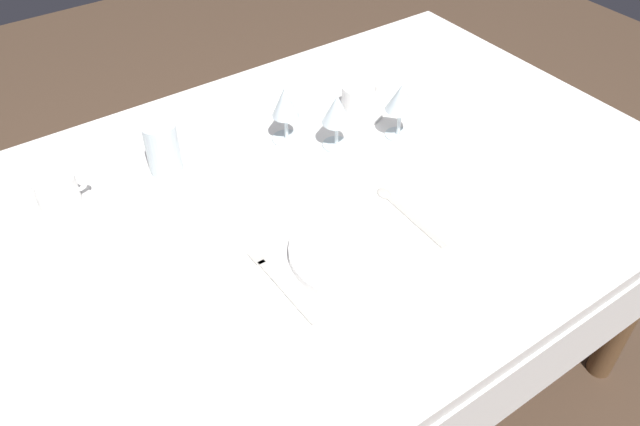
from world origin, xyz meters
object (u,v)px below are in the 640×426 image
wine_glass_right (401,100)px  drink_tumbler (163,151)px  spoon_soup (402,209)px  wine_glass_centre (285,105)px  dinner_plate (355,251)px  fork_outer (279,282)px  coffee_cup_left (359,98)px  coffee_cup_right (57,191)px  wine_glass_left (337,112)px

wine_glass_right → drink_tumbler: size_ratio=1.19×
spoon_soup → wine_glass_centre: size_ratio=1.50×
dinner_plate → wine_glass_right: (0.33, 0.26, 0.09)m
fork_outer → coffee_cup_left: size_ratio=2.03×
dinner_plate → coffee_cup_left: (0.31, 0.40, 0.04)m
coffee_cup_right → fork_outer: bearing=-59.5°
wine_glass_centre → drink_tumbler: (-0.29, 0.06, -0.04)m
wine_glass_centre → drink_tumbler: bearing=169.1°
coffee_cup_right → drink_tumbler: 0.24m
coffee_cup_left → drink_tumbler: 0.51m
dinner_plate → spoon_soup: size_ratio=1.20×
wine_glass_left → drink_tumbler: 0.40m
coffee_cup_left → wine_glass_centre: wine_glass_centre is taller
wine_glass_left → wine_glass_right: bearing=-19.4°
fork_outer → drink_tumbler: 0.44m
dinner_plate → wine_glass_centre: size_ratio=1.80×
coffee_cup_left → drink_tumbler: bearing=173.0°
coffee_cup_left → drink_tumbler: drink_tumbler is taller
fork_outer → drink_tumbler: size_ratio=1.80×
wine_glass_right → dinner_plate: bearing=-141.5°
coffee_cup_left → wine_glass_right: 0.15m
dinner_plate → spoon_soup: bearing=16.1°
coffee_cup_left → coffee_cup_right: 0.74m
coffee_cup_right → wine_glass_centre: bearing=-7.0°
spoon_soup → wine_glass_left: wine_glass_left is taller
wine_glass_centre → wine_glass_right: wine_glass_centre is taller
fork_outer → drink_tumbler: bearing=93.6°
coffee_cup_right → wine_glass_centre: (0.53, -0.06, 0.05)m
coffee_cup_left → wine_glass_left: size_ratio=0.77×
coffee_cup_right → dinner_plate: bearing=-47.6°
wine_glass_left → wine_glass_right: 0.16m
spoon_soup → drink_tumbler: size_ratio=1.80×
spoon_soup → wine_glass_right: (0.17, 0.22, 0.10)m
wine_glass_centre → wine_glass_right: size_ratio=1.01×
spoon_soup → drink_tumbler: 0.54m
coffee_cup_left → wine_glass_right: size_ratio=0.74×
wine_glass_left → spoon_soup: bearing=-94.5°
spoon_soup → fork_outer: bearing=-175.3°
drink_tumbler → coffee_cup_left: bearing=-7.0°
dinner_plate → wine_glass_left: size_ratio=1.87×
coffee_cup_left → wine_glass_centre: (-0.21, 0.01, 0.05)m
coffee_cup_right → wine_glass_left: size_ratio=0.80×
fork_outer → wine_glass_left: (0.35, 0.29, 0.09)m
wine_glass_left → coffee_cup_right: bearing=165.9°
coffee_cup_right → wine_glass_left: bearing=-14.1°
spoon_soup → coffee_cup_right: coffee_cup_right is taller
spoon_soup → wine_glass_left: 0.28m
spoon_soup → wine_glass_left: size_ratio=1.56×
fork_outer → wine_glass_left: wine_glass_left is taller
wine_glass_left → fork_outer: bearing=-139.6°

